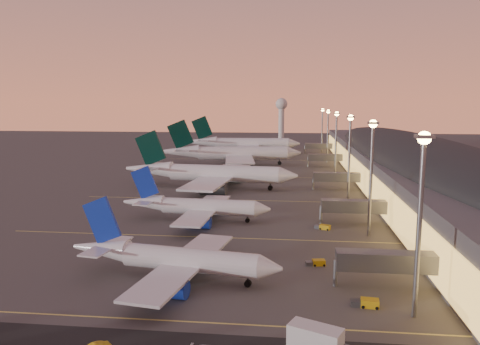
{
  "coord_description": "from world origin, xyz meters",
  "views": [
    {
      "loc": [
        18.7,
        -103.83,
        29.72
      ],
      "look_at": [
        2.0,
        45.0,
        7.0
      ],
      "focal_mm": 35.0,
      "sensor_mm": 36.0,
      "label": 1
    }
  ],
  "objects_px": {
    "airliner_wide_near": "(209,173)",
    "airliner_wide_mid": "(231,153)",
    "airliner_narrow_south": "(173,259)",
    "airliner_narrow_north": "(196,207)",
    "radar_tower": "(281,112)",
    "baggage_tug_c": "(323,227)",
    "baggage_tug_b": "(316,263)",
    "catering_truck_a": "(318,344)",
    "airliner_wide_far": "(242,144)",
    "baggage_tug_a": "(366,303)"
  },
  "relations": [
    {
      "from": "baggage_tug_b",
      "to": "airliner_wide_mid",
      "type": "bearing_deg",
      "value": 95.0
    },
    {
      "from": "airliner_narrow_south",
      "to": "baggage_tug_c",
      "type": "relative_size",
      "value": 9.69
    },
    {
      "from": "airliner_narrow_south",
      "to": "baggage_tug_a",
      "type": "bearing_deg",
      "value": -4.44
    },
    {
      "from": "radar_tower",
      "to": "airliner_narrow_north",
      "type": "bearing_deg",
      "value": -93.48
    },
    {
      "from": "airliner_narrow_south",
      "to": "airliner_wide_mid",
      "type": "bearing_deg",
      "value": 102.98
    },
    {
      "from": "airliner_wide_near",
      "to": "airliner_wide_mid",
      "type": "height_order",
      "value": "airliner_wide_mid"
    },
    {
      "from": "radar_tower",
      "to": "baggage_tug_b",
      "type": "height_order",
      "value": "radar_tower"
    },
    {
      "from": "airliner_wide_far",
      "to": "catering_truck_a",
      "type": "distance_m",
      "value": 221.37
    },
    {
      "from": "airliner_narrow_south",
      "to": "airliner_wide_near",
      "type": "relative_size",
      "value": 0.61
    },
    {
      "from": "airliner_narrow_south",
      "to": "airliner_wide_far",
      "type": "xyz_separation_m",
      "value": [
        -9.26,
        196.51,
        2.06
      ]
    },
    {
      "from": "airliner_wide_far",
      "to": "radar_tower",
      "type": "distance_m",
      "value": 96.91
    },
    {
      "from": "airliner_wide_mid",
      "to": "radar_tower",
      "type": "bearing_deg",
      "value": 74.17
    },
    {
      "from": "airliner_narrow_north",
      "to": "catering_truck_a",
      "type": "distance_m",
      "value": 67.49
    },
    {
      "from": "airliner_wide_near",
      "to": "radar_tower",
      "type": "xyz_separation_m",
      "value": [
        19.8,
        205.54,
        16.77
      ]
    },
    {
      "from": "baggage_tug_a",
      "to": "airliner_wide_mid",
      "type": "bearing_deg",
      "value": 110.36
    },
    {
      "from": "airliner_wide_mid",
      "to": "baggage_tug_b",
      "type": "bearing_deg",
      "value": -83.87
    },
    {
      "from": "airliner_wide_near",
      "to": "baggage_tug_b",
      "type": "relative_size",
      "value": 16.77
    },
    {
      "from": "airliner_narrow_north",
      "to": "baggage_tug_a",
      "type": "relative_size",
      "value": 9.31
    },
    {
      "from": "airliner_wide_near",
      "to": "airliner_wide_far",
      "type": "height_order",
      "value": "airliner_wide_far"
    },
    {
      "from": "airliner_wide_far",
      "to": "baggage_tug_b",
      "type": "bearing_deg",
      "value": -82.9
    },
    {
      "from": "baggage_tug_a",
      "to": "catering_truck_a",
      "type": "height_order",
      "value": "catering_truck_a"
    },
    {
      "from": "airliner_wide_near",
      "to": "airliner_wide_mid",
      "type": "bearing_deg",
      "value": 96.39
    },
    {
      "from": "radar_tower",
      "to": "baggage_tug_b",
      "type": "xyz_separation_m",
      "value": [
        13.44,
        -280.55,
        -21.39
      ]
    },
    {
      "from": "airliner_narrow_south",
      "to": "baggage_tug_c",
      "type": "bearing_deg",
      "value": 60.86
    },
    {
      "from": "airliner_narrow_south",
      "to": "radar_tower",
      "type": "distance_m",
      "value": 290.65
    },
    {
      "from": "airliner_wide_mid",
      "to": "baggage_tug_b",
      "type": "height_order",
      "value": "airliner_wide_mid"
    },
    {
      "from": "airliner_wide_near",
      "to": "airliner_wide_mid",
      "type": "distance_m",
      "value": 59.61
    },
    {
      "from": "catering_truck_a",
      "to": "airliner_wide_mid",
      "type": "bearing_deg",
      "value": 125.5
    },
    {
      "from": "baggage_tug_b",
      "to": "catering_truck_a",
      "type": "bearing_deg",
      "value": -101.48
    },
    {
      "from": "radar_tower",
      "to": "baggage_tug_c",
      "type": "relative_size",
      "value": 8.29
    },
    {
      "from": "airliner_narrow_north",
      "to": "catering_truck_a",
      "type": "xyz_separation_m",
      "value": [
        27.35,
        -61.68,
        -1.74
      ]
    },
    {
      "from": "airliner_narrow_north",
      "to": "radar_tower",
      "type": "xyz_separation_m",
      "value": [
        15.25,
        250.63,
        18.34
      ]
    },
    {
      "from": "baggage_tug_b",
      "to": "catering_truck_a",
      "type": "xyz_separation_m",
      "value": [
        -1.34,
        -31.75,
        1.32
      ]
    },
    {
      "from": "baggage_tug_a",
      "to": "baggage_tug_b",
      "type": "relative_size",
      "value": 1.11
    },
    {
      "from": "airliner_wide_near",
      "to": "baggage_tug_a",
      "type": "distance_m",
      "value": 100.18
    },
    {
      "from": "airliner_narrow_south",
      "to": "baggage_tug_b",
      "type": "xyz_separation_m",
      "value": [
        24.49,
        9.31,
        -3.03
      ]
    },
    {
      "from": "airliner_wide_far",
      "to": "baggage_tug_b",
      "type": "height_order",
      "value": "airliner_wide_far"
    },
    {
      "from": "airliner_wide_mid",
      "to": "airliner_wide_near",
      "type": "bearing_deg",
      "value": -97.49
    },
    {
      "from": "catering_truck_a",
      "to": "airliner_wide_near",
      "type": "bearing_deg",
      "value": 131.13
    },
    {
      "from": "airliner_narrow_south",
      "to": "catering_truck_a",
      "type": "relative_size",
      "value": 5.21
    },
    {
      "from": "baggage_tug_b",
      "to": "airliner_wide_near",
      "type": "bearing_deg",
      "value": 104.84
    },
    {
      "from": "airliner_narrow_south",
      "to": "airliner_narrow_north",
      "type": "distance_m",
      "value": 39.46
    },
    {
      "from": "airliner_wide_far",
      "to": "baggage_tug_c",
      "type": "bearing_deg",
      "value": -80.42
    },
    {
      "from": "airliner_narrow_north",
      "to": "baggage_tug_b",
      "type": "height_order",
      "value": "airliner_narrow_north"
    },
    {
      "from": "airliner_wide_far",
      "to": "catering_truck_a",
      "type": "xyz_separation_m",
      "value": [
        32.4,
        -218.96,
        -3.77
      ]
    },
    {
      "from": "airliner_narrow_south",
      "to": "baggage_tug_b",
      "type": "relative_size",
      "value": 10.27
    },
    {
      "from": "airliner_wide_far",
      "to": "baggage_tug_c",
      "type": "distance_m",
      "value": 166.3
    },
    {
      "from": "airliner_wide_mid",
      "to": "radar_tower",
      "type": "xyz_separation_m",
      "value": [
        20.26,
        145.94,
        16.32
      ]
    },
    {
      "from": "airliner_narrow_north",
      "to": "catering_truck_a",
      "type": "height_order",
      "value": "airliner_narrow_north"
    },
    {
      "from": "airliner_wide_far",
      "to": "airliner_wide_mid",
      "type": "bearing_deg",
      "value": -93.07
    }
  ]
}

